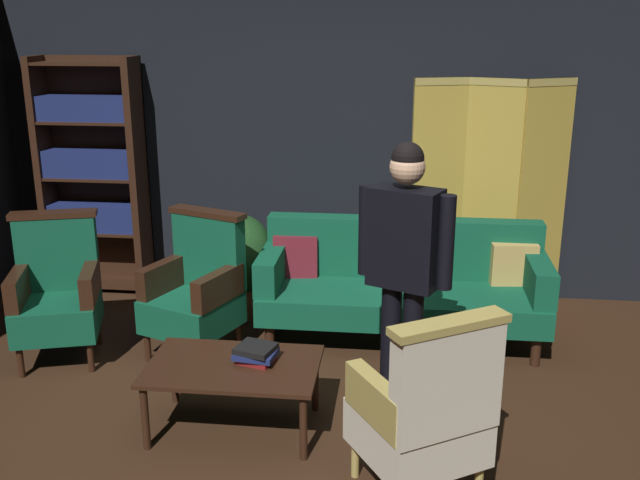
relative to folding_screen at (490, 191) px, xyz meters
name	(u,v)px	position (x,y,z in m)	size (l,w,h in m)	color
ground_plane	(305,432)	(-1.25, -2.22, -0.99)	(10.00, 10.00, 0.00)	#331E11
back_wall	(342,134)	(-1.25, 0.23, 0.41)	(7.20, 0.10, 2.80)	black
folding_screen	(490,191)	(0.00, 0.00, 0.00)	(1.29, 0.25, 1.90)	#B29338
bookshelf	(92,172)	(-3.40, -0.03, 0.09)	(0.90, 0.32, 2.05)	black
velvet_couch	(402,280)	(-0.70, -0.77, -0.53)	(2.12, 0.78, 0.88)	black
coffee_table	(233,372)	(-1.67, -2.22, -0.61)	(1.00, 0.64, 0.42)	black
armchair_gilt_accent	(425,411)	(-0.57, -2.75, -0.50)	(0.80, 0.79, 1.04)	tan
armchair_wing_left	(197,289)	(-2.16, -1.23, -0.50)	(0.75, 0.75, 1.04)	black
armchair_wing_right	(57,292)	(-3.13, -1.40, -0.50)	(0.72, 0.72, 1.04)	black
standing_figure	(404,258)	(-0.69, -1.97, 0.04)	(0.55, 0.36, 1.70)	black
potted_plant	(239,259)	(-2.00, -0.54, -0.49)	(0.57, 0.57, 0.86)	brown
book_red_leather	(256,359)	(-1.54, -2.18, -0.55)	(0.20, 0.16, 0.03)	maroon
book_navy_cloth	(256,354)	(-1.54, -2.18, -0.51)	(0.23, 0.19, 0.03)	navy
book_black_cloth	(256,349)	(-1.54, -2.18, -0.48)	(0.21, 0.19, 0.03)	black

